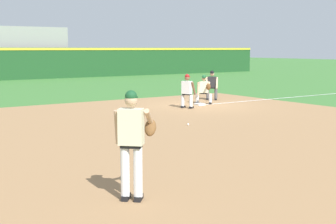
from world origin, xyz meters
TOP-DOWN VIEW (x-y plane):
  - ground_plane at (0.00, 0.00)m, footprint 160.00×160.00m
  - infield_dirt_patch at (-4.55, -4.93)m, footprint 18.00×18.00m
  - foul_line_stripe at (6.54, 0.00)m, footprint 13.09×0.10m
  - first_base_bag at (0.00, 0.00)m, footprint 0.38×0.38m
  - baseball at (-3.74, -4.19)m, footprint 0.07×0.07m
  - pitcher at (-9.07, -9.84)m, footprint 0.85×0.55m
  - first_baseman at (0.42, 0.21)m, footprint 0.72×1.09m
  - baserunner at (-1.09, -0.52)m, footprint 0.60×0.67m
  - umpire at (1.81, 1.35)m, footprint 0.67×0.67m
  - outfield_wall at (0.00, 22.00)m, footprint 48.00×0.54m
  - stadium_seating_block at (-0.00, 24.47)m, footprint 6.19×3.35m

SIDE VIEW (x-z plane):
  - ground_plane at x=0.00m, z-range 0.00..0.00m
  - infield_dirt_patch at x=-4.55m, z-range 0.00..0.01m
  - foul_line_stripe at x=6.54m, z-range 0.01..0.01m
  - baseball at x=-3.74m, z-range 0.00..0.07m
  - first_base_bag at x=0.00m, z-range 0.00..0.09m
  - first_baseman at x=0.42m, z-range 0.06..1.40m
  - baserunner at x=-1.09m, z-range 0.06..1.52m
  - umpire at x=1.81m, z-range 0.06..1.52m
  - pitcher at x=-9.07m, z-range 0.13..1.99m
  - outfield_wall at x=0.00m, z-range 0.09..2.69m
  - stadium_seating_block at x=0.00m, z-range 0.03..4.38m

